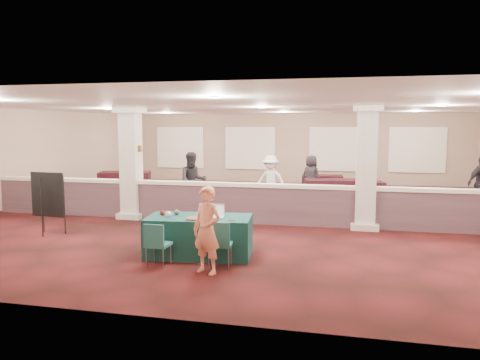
% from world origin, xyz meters
% --- Properties ---
extents(ground, '(16.00, 16.00, 0.00)m').
position_xyz_m(ground, '(0.00, 0.00, 0.00)').
color(ground, '#4B1215').
rests_on(ground, ground).
extents(wall_back, '(16.00, 0.04, 3.20)m').
position_xyz_m(wall_back, '(0.00, 8.00, 1.60)').
color(wall_back, gray).
rests_on(wall_back, ground).
extents(wall_front, '(16.00, 0.04, 3.20)m').
position_xyz_m(wall_front, '(0.00, -8.00, 1.60)').
color(wall_front, gray).
rests_on(wall_front, ground).
extents(wall_left, '(0.04, 16.00, 3.20)m').
position_xyz_m(wall_left, '(-8.00, 0.00, 1.60)').
color(wall_left, gray).
rests_on(wall_left, ground).
extents(ceiling, '(16.00, 16.00, 0.02)m').
position_xyz_m(ceiling, '(0.00, 0.00, 3.20)').
color(ceiling, white).
rests_on(ceiling, wall_back).
extents(partition_wall, '(15.60, 0.28, 1.10)m').
position_xyz_m(partition_wall, '(0.00, -1.50, 0.57)').
color(partition_wall, '#4D343C').
rests_on(partition_wall, ground).
extents(column_left, '(0.72, 0.72, 3.20)m').
position_xyz_m(column_left, '(-3.50, -1.50, 1.64)').
color(column_left, beige).
rests_on(column_left, ground).
extents(column_right, '(0.72, 0.72, 3.20)m').
position_xyz_m(column_right, '(3.00, -1.50, 1.64)').
color(column_right, beige).
rests_on(column_right, ground).
extents(sconce_left, '(0.12, 0.12, 0.18)m').
position_xyz_m(sconce_left, '(-3.78, -1.50, 2.00)').
color(sconce_left, brown).
rests_on(sconce_left, column_left).
extents(sconce_right, '(0.12, 0.12, 0.18)m').
position_xyz_m(sconce_right, '(-3.22, -1.50, 2.00)').
color(sconce_right, brown).
rests_on(sconce_right, column_left).
extents(near_table, '(2.20, 1.28, 0.81)m').
position_xyz_m(near_table, '(-0.37, -4.89, 0.40)').
color(near_table, '#103B39').
rests_on(near_table, ground).
extents(conf_chair_main, '(0.49, 0.49, 0.89)m').
position_xyz_m(conf_chair_main, '(0.25, -5.61, 0.52)').
color(conf_chair_main, '#1E5754').
rests_on(conf_chair_main, ground).
extents(conf_chair_side, '(0.43, 0.43, 0.83)m').
position_xyz_m(conf_chair_side, '(-0.91, -5.81, 0.49)').
color(conf_chair_side, '#1E5754').
rests_on(conf_chair_side, ground).
extents(easel_board, '(0.90, 0.47, 1.53)m').
position_xyz_m(easel_board, '(-4.51, -3.94, 0.97)').
color(easel_board, black).
rests_on(easel_board, ground).
extents(woman, '(0.66, 0.56, 1.57)m').
position_xyz_m(woman, '(0.12, -5.95, 0.79)').
color(woman, '#EA8365').
rests_on(woman, ground).
extents(far_table_front_left, '(2.12, 1.36, 0.80)m').
position_xyz_m(far_table_front_left, '(-5.85, 0.30, 0.40)').
color(far_table_front_left, black).
rests_on(far_table_front_left, ground).
extents(far_table_front_center, '(1.99, 1.22, 0.76)m').
position_xyz_m(far_table_front_center, '(2.00, 3.00, 0.38)').
color(far_table_front_center, black).
rests_on(far_table_front_center, ground).
extents(far_table_back_left, '(2.20, 1.55, 0.81)m').
position_xyz_m(far_table_back_left, '(-6.22, 3.44, 0.40)').
color(far_table_back_left, black).
rests_on(far_table_back_left, ground).
extents(far_table_back_center, '(1.68, 0.94, 0.66)m').
position_xyz_m(far_table_back_center, '(1.55, 5.30, 0.33)').
color(far_table_back_center, black).
rests_on(far_table_back_center, ground).
extents(far_table_back_right, '(1.83, 1.21, 0.68)m').
position_xyz_m(far_table_back_right, '(2.96, 3.20, 0.34)').
color(far_table_back_right, black).
rests_on(far_table_back_right, ground).
extents(attendee_a, '(1.00, 0.81, 1.82)m').
position_xyz_m(attendee_a, '(-2.23, 0.20, 0.91)').
color(attendee_a, black).
rests_on(attendee_a, ground).
extents(attendee_b, '(1.13, 0.66, 1.65)m').
position_xyz_m(attendee_b, '(0.01, 1.76, 0.83)').
color(attendee_b, silver).
rests_on(attendee_b, ground).
extents(attendee_d, '(0.88, 0.72, 1.58)m').
position_xyz_m(attendee_d, '(1.24, 3.50, 0.79)').
color(attendee_d, black).
rests_on(attendee_d, ground).
extents(laptop_base, '(0.39, 0.29, 0.02)m').
position_xyz_m(laptop_base, '(-0.04, -4.91, 0.82)').
color(laptop_base, silver).
rests_on(laptop_base, near_table).
extents(laptop_screen, '(0.36, 0.05, 0.24)m').
position_xyz_m(laptop_screen, '(-0.05, -4.78, 0.95)').
color(laptop_screen, silver).
rests_on(laptop_screen, near_table).
extents(screen_glow, '(0.33, 0.04, 0.21)m').
position_xyz_m(screen_glow, '(-0.05, -4.79, 0.93)').
color(screen_glow, silver).
rests_on(screen_glow, near_table).
extents(knitting, '(0.48, 0.38, 0.03)m').
position_xyz_m(knitting, '(-0.29, -5.16, 0.82)').
color(knitting, '#BE3F1E').
rests_on(knitting, near_table).
extents(yarn_cream, '(0.12, 0.12, 0.12)m').
position_xyz_m(yarn_cream, '(-0.97, -5.06, 0.87)').
color(yarn_cream, beige).
rests_on(yarn_cream, near_table).
extents(yarn_red, '(0.11, 0.11, 0.11)m').
position_xyz_m(yarn_red, '(-1.15, -4.92, 0.86)').
color(yarn_red, maroon).
rests_on(yarn_red, near_table).
extents(yarn_grey, '(0.11, 0.11, 0.11)m').
position_xyz_m(yarn_grey, '(-0.88, -4.81, 0.86)').
color(yarn_grey, '#504F55').
rests_on(yarn_grey, near_table).
extents(scissors, '(0.14, 0.05, 0.01)m').
position_xyz_m(scissors, '(0.37, -5.11, 0.81)').
color(scissors, '#B01812').
rests_on(scissors, near_table).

